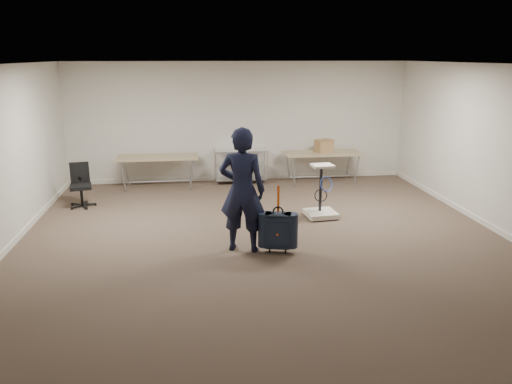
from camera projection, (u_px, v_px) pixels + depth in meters
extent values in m
plane|color=#403427|center=(267.00, 248.00, 7.85)|extent=(9.00, 9.00, 0.00)
plane|color=silver|center=(239.00, 122.00, 11.79)|extent=(8.00, 0.00, 8.00)
plane|color=silver|center=(373.00, 304.00, 3.18)|extent=(8.00, 0.00, 8.00)
plane|color=silver|center=(268.00, 65.00, 7.11)|extent=(8.00, 8.00, 0.00)
cube|color=silver|center=(240.00, 178.00, 12.13)|extent=(8.00, 0.02, 0.10)
cube|color=silver|center=(0.00, 257.00, 7.35)|extent=(0.02, 9.00, 0.10)
cube|color=silver|center=(503.00, 234.00, 8.33)|extent=(0.02, 9.00, 0.10)
cube|color=#8C7956|center=(158.00, 157.00, 11.21)|extent=(1.80, 0.75, 0.03)
cylinder|color=gray|center=(159.00, 181.00, 11.36)|extent=(1.50, 0.02, 0.02)
cylinder|color=gray|center=(123.00, 177.00, 10.93)|extent=(0.13, 0.04, 0.69)
cylinder|color=gray|center=(192.00, 175.00, 11.11)|extent=(0.13, 0.04, 0.69)
cylinder|color=gray|center=(126.00, 171.00, 11.50)|extent=(0.13, 0.04, 0.69)
cylinder|color=gray|center=(192.00, 169.00, 11.68)|extent=(0.13, 0.04, 0.69)
cube|color=#8C7956|center=(322.00, 153.00, 11.68)|extent=(1.80, 0.75, 0.03)
cylinder|color=gray|center=(321.00, 177.00, 11.82)|extent=(1.50, 0.02, 0.02)
cylinder|color=gray|center=(293.00, 172.00, 11.39)|extent=(0.13, 0.04, 0.69)
cylinder|color=gray|center=(356.00, 170.00, 11.58)|extent=(0.13, 0.04, 0.69)
cylinder|color=gray|center=(288.00, 167.00, 11.97)|extent=(0.13, 0.04, 0.69)
cylinder|color=gray|center=(349.00, 165.00, 12.15)|extent=(0.13, 0.04, 0.69)
cylinder|color=silver|center=(216.00, 169.00, 11.48)|extent=(0.02, 0.02, 0.80)
cylinder|color=silver|center=(267.00, 168.00, 11.62)|extent=(0.02, 0.02, 0.80)
cylinder|color=silver|center=(215.00, 165.00, 11.91)|extent=(0.02, 0.02, 0.80)
cylinder|color=silver|center=(264.00, 163.00, 12.05)|extent=(0.02, 0.02, 0.80)
cube|color=silver|center=(241.00, 178.00, 11.84)|extent=(1.20, 0.45, 0.02)
cube|color=silver|center=(241.00, 164.00, 11.75)|extent=(1.20, 0.45, 0.02)
cube|color=silver|center=(241.00, 150.00, 11.66)|extent=(1.20, 0.45, 0.01)
imported|color=black|center=(242.00, 190.00, 7.52)|extent=(0.80, 0.64, 1.92)
cube|color=#151F2F|center=(278.00, 230.00, 7.57)|extent=(0.43, 0.31, 0.53)
cube|color=black|center=(278.00, 247.00, 7.66)|extent=(0.38, 0.23, 0.03)
cylinder|color=black|center=(270.00, 250.00, 7.67)|extent=(0.04, 0.08, 0.07)
cylinder|color=black|center=(286.00, 251.00, 7.64)|extent=(0.04, 0.08, 0.07)
torus|color=black|center=(278.00, 212.00, 7.49)|extent=(0.17, 0.06, 0.17)
cube|color=#EF530C|center=(278.00, 199.00, 7.46)|extent=(0.04, 0.01, 0.41)
cylinder|color=black|center=(82.00, 205.00, 9.97)|extent=(0.53, 0.53, 0.08)
cylinder|color=black|center=(82.00, 196.00, 9.92)|extent=(0.05, 0.05, 0.35)
cube|color=black|center=(81.00, 187.00, 9.87)|extent=(0.47, 0.47, 0.07)
cube|color=black|center=(80.00, 172.00, 9.99)|extent=(0.37, 0.12, 0.42)
cube|color=beige|center=(321.00, 214.00, 9.33)|extent=(0.60, 0.60, 0.09)
cylinder|color=black|center=(312.00, 220.00, 9.11)|extent=(0.07, 0.07, 0.04)
cylinder|color=black|center=(321.00, 188.00, 9.26)|extent=(0.05, 0.05, 0.87)
cube|color=beige|center=(322.00, 166.00, 9.09)|extent=(0.41, 0.36, 0.04)
torus|color=blue|center=(326.00, 184.00, 9.10)|extent=(0.29, 0.14, 0.27)
cube|color=olive|center=(324.00, 146.00, 11.71)|extent=(0.45, 0.39, 0.29)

